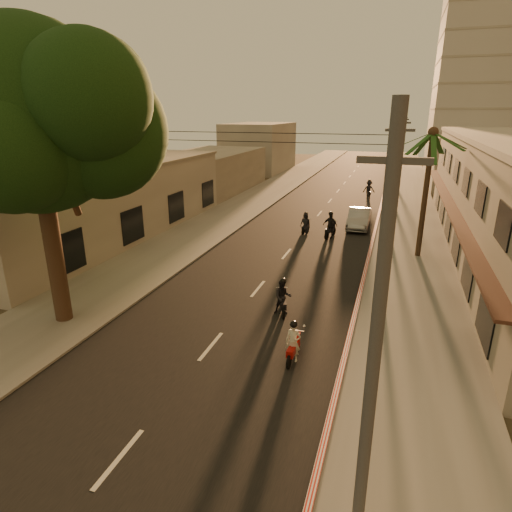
% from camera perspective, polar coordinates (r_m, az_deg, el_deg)
% --- Properties ---
extents(ground, '(160.00, 160.00, 0.00)m').
position_cam_1_polar(ground, '(15.71, -9.09, -15.38)').
color(ground, '#383023').
rests_on(ground, ground).
extents(road, '(10.00, 140.00, 0.02)m').
position_cam_1_polar(road, '(33.22, 6.65, 3.41)').
color(road, black).
rests_on(road, ground).
extents(sidewalk_right, '(5.00, 140.00, 0.12)m').
position_cam_1_polar(sidewalk_right, '(32.63, 19.65, 2.23)').
color(sidewalk_right, slate).
rests_on(sidewalk_right, ground).
extents(sidewalk_left, '(5.00, 140.00, 0.12)m').
position_cam_1_polar(sidewalk_left, '(35.40, -5.34, 4.50)').
color(sidewalk_left, slate).
rests_on(sidewalk_left, ground).
extents(curb_stripe, '(0.20, 60.00, 0.20)m').
position_cam_1_polar(curb_stripe, '(27.84, 14.84, 0.03)').
color(curb_stripe, red).
rests_on(curb_stripe, ground).
extents(left_building, '(8.20, 24.20, 5.20)m').
position_cam_1_polar(left_building, '(33.08, -20.16, 6.93)').
color(left_building, '#A6A296').
rests_on(left_building, ground).
extents(distant_tower, '(12.10, 12.10, 28.00)m').
position_cam_1_polar(distant_tower, '(68.33, 28.35, 21.14)').
color(distant_tower, '#B7B5B2').
rests_on(distant_tower, ground).
extents(broadleaf_tree, '(9.60, 8.70, 12.10)m').
position_cam_1_polar(broadleaf_tree, '(18.71, -26.45, 16.07)').
color(broadleaf_tree, black).
rests_on(broadleaf_tree, ground).
extents(palm_tree, '(5.00, 5.00, 8.20)m').
position_cam_1_polar(palm_tree, '(27.53, 22.45, 14.09)').
color(palm_tree, black).
rests_on(palm_tree, ground).
extents(utility_poles, '(1.20, 48.26, 9.00)m').
position_cam_1_polar(utility_poles, '(31.50, 18.55, 13.82)').
color(utility_poles, '#38383A').
rests_on(utility_poles, ground).
extents(filler_right, '(8.00, 14.00, 6.00)m').
position_cam_1_polar(filler_right, '(57.24, 26.35, 11.14)').
color(filler_right, '#A6A296').
rests_on(filler_right, ground).
extents(filler_left_near, '(8.00, 14.00, 4.40)m').
position_cam_1_polar(filler_left_near, '(50.17, -5.95, 11.20)').
color(filler_left_near, '#A6A296').
rests_on(filler_left_near, ground).
extents(filler_left_far, '(8.00, 14.00, 7.00)m').
position_cam_1_polar(filler_left_far, '(66.79, 0.45, 14.30)').
color(filler_left_far, '#A6A296').
rests_on(filler_left_far, ground).
extents(scooter_red, '(0.63, 1.67, 1.64)m').
position_cam_1_polar(scooter_red, '(15.99, 5.00, -11.50)').
color(scooter_red, black).
rests_on(scooter_red, ground).
extents(scooter_mid_a, '(1.17, 1.68, 1.72)m').
position_cam_1_polar(scooter_mid_a, '(19.39, 3.59, -5.53)').
color(scooter_mid_a, black).
rests_on(scooter_mid_a, ground).
extents(scooter_mid_b, '(1.27, 1.96, 1.96)m').
position_cam_1_polar(scooter_mid_b, '(31.35, 9.87, 3.98)').
color(scooter_mid_b, black).
rests_on(scooter_mid_b, ground).
extents(scooter_far_a, '(0.87, 1.67, 1.64)m').
position_cam_1_polar(scooter_far_a, '(32.32, 6.62, 4.31)').
color(scooter_far_a, black).
rests_on(scooter_far_a, ground).
extents(scooter_far_b, '(1.46, 1.97, 1.96)m').
position_cam_1_polar(scooter_far_b, '(46.96, 14.81, 8.56)').
color(scooter_far_b, black).
rests_on(scooter_far_b, ground).
extents(parked_car, '(1.69, 4.59, 1.50)m').
position_cam_1_polar(parked_car, '(34.57, 13.56, 4.88)').
color(parked_car, gray).
rests_on(parked_car, ground).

